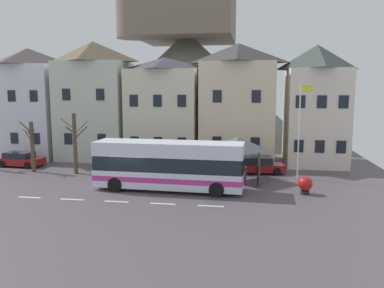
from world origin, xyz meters
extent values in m
cube|color=#51494E|center=(0.00, 0.00, -0.03)|extent=(40.00, 60.00, 0.06)
cube|color=silver|center=(-6.00, -2.80, 0.00)|extent=(1.60, 0.20, 0.01)
cube|color=silver|center=(-3.00, -2.80, 0.00)|extent=(1.60, 0.20, 0.01)
cube|color=silver|center=(0.00, -2.80, 0.00)|extent=(1.60, 0.20, 0.01)
cube|color=silver|center=(3.00, -2.80, 0.00)|extent=(1.60, 0.20, 0.01)
cube|color=silver|center=(6.00, -2.80, 0.00)|extent=(1.60, 0.20, 0.01)
cube|color=silver|center=(-14.83, 12.10, 4.77)|extent=(6.98, 6.21, 9.54)
pyramid|color=#443B3C|center=(-14.83, 12.10, 10.41)|extent=(6.98, 6.21, 1.76)
cube|color=black|center=(-14.83, 8.97, 2.28)|extent=(0.80, 0.06, 1.10)
cube|color=black|center=(-12.50, 8.97, 2.28)|extent=(0.80, 0.06, 1.10)
cube|color=black|center=(-14.83, 8.97, 6.43)|extent=(0.80, 0.06, 1.10)
cube|color=black|center=(-12.50, 8.97, 6.43)|extent=(0.80, 0.06, 1.10)
cube|color=beige|center=(-7.44, 11.55, 4.88)|extent=(6.79, 5.09, 9.76)
pyramid|color=brown|center=(-7.44, 11.55, 10.77)|extent=(6.79, 5.09, 2.01)
cube|color=black|center=(-9.14, 8.97, 2.33)|extent=(0.80, 0.06, 1.10)
cube|color=black|center=(-5.74, 8.97, 2.33)|extent=(0.80, 0.06, 1.10)
cube|color=black|center=(-9.14, 8.97, 6.58)|extent=(0.80, 0.06, 1.10)
cube|color=black|center=(-5.74, 8.97, 6.58)|extent=(0.80, 0.06, 1.10)
cube|color=beige|center=(-0.23, 11.95, 4.47)|extent=(6.78, 5.90, 8.94)
pyramid|color=#413C47|center=(-0.23, 11.95, 9.55)|extent=(6.78, 5.90, 1.22)
cube|color=black|center=(-2.49, 8.97, 2.14)|extent=(0.80, 0.06, 1.10)
cube|color=black|center=(-0.23, 8.97, 2.14)|extent=(0.80, 0.06, 1.10)
cube|color=black|center=(2.03, 8.97, 2.14)|extent=(0.80, 0.06, 1.10)
cube|color=black|center=(-2.49, 8.97, 6.02)|extent=(0.80, 0.06, 1.10)
cube|color=black|center=(-0.23, 8.97, 6.02)|extent=(0.80, 0.06, 1.10)
cube|color=black|center=(2.03, 8.97, 6.02)|extent=(0.80, 0.06, 1.10)
cube|color=beige|center=(6.96, 12.15, 4.78)|extent=(6.86, 6.29, 9.56)
pyramid|color=#393738|center=(6.96, 12.15, 10.47)|extent=(6.86, 6.29, 1.83)
cube|color=black|center=(5.25, 8.97, 2.29)|extent=(0.80, 0.06, 1.10)
cube|color=black|center=(8.68, 8.97, 2.29)|extent=(0.80, 0.06, 1.10)
cube|color=black|center=(5.25, 8.97, 6.44)|extent=(0.80, 0.06, 1.10)
cube|color=black|center=(8.68, 8.97, 6.44)|extent=(0.80, 0.06, 1.10)
cube|color=silver|center=(14.23, 12.44, 4.45)|extent=(5.33, 6.87, 8.90)
pyramid|color=#373F3B|center=(14.23, 12.44, 10.03)|extent=(5.33, 6.87, 2.26)
cube|color=black|center=(12.46, 8.97, 2.13)|extent=(0.80, 0.06, 1.10)
cube|color=black|center=(14.23, 8.97, 2.13)|extent=(0.80, 0.06, 1.10)
cube|color=black|center=(16.01, 8.97, 2.13)|extent=(0.80, 0.06, 1.10)
cube|color=black|center=(12.46, 8.97, 6.00)|extent=(0.80, 0.06, 1.10)
cube|color=black|center=(14.23, 8.97, 6.00)|extent=(0.80, 0.06, 1.10)
cube|color=black|center=(16.01, 8.97, 6.00)|extent=(0.80, 0.06, 1.10)
cone|color=slate|center=(-0.86, 28.53, 7.52)|extent=(32.91, 32.91, 15.05)
cube|color=#77665A|center=(-0.86, 28.53, 17.59)|extent=(12.92, 12.92, 7.49)
cylinder|color=#78655C|center=(-7.32, 25.30, 17.39)|extent=(4.90, 4.90, 7.10)
cube|color=white|center=(2.66, 0.54, 0.85)|extent=(10.49, 2.90, 1.20)
cube|color=#BF338C|center=(2.66, 0.54, 0.91)|extent=(10.51, 2.92, 0.36)
cube|color=#19232D|center=(2.66, 0.54, 1.96)|extent=(10.39, 2.85, 1.01)
cube|color=white|center=(2.66, 0.54, 2.94)|extent=(10.49, 2.90, 0.95)
cube|color=#19232D|center=(7.88, 0.37, 1.96)|extent=(0.13, 2.15, 0.97)
cylinder|color=black|center=(6.24, 1.65, 0.50)|extent=(1.01, 0.31, 1.00)
cylinder|color=black|center=(6.16, -0.81, 0.50)|extent=(1.01, 0.31, 1.00)
cylinder|color=black|center=(-0.84, 1.88, 0.50)|extent=(1.01, 0.31, 1.00)
cylinder|color=black|center=(-0.92, -0.57, 0.50)|extent=(1.01, 0.31, 1.00)
cylinder|color=#473D33|center=(5.65, 5.69, 1.20)|extent=(0.14, 0.14, 2.40)
cylinder|color=#473D33|center=(8.95, 5.69, 1.20)|extent=(0.14, 0.14, 2.40)
cylinder|color=#473D33|center=(5.65, 2.39, 1.20)|extent=(0.14, 0.14, 2.40)
cylinder|color=#473D33|center=(8.95, 2.39, 1.20)|extent=(0.14, 0.14, 2.40)
pyramid|color=#485458|center=(7.30, 4.04, 2.93)|extent=(3.60, 3.60, 1.06)
cube|color=maroon|center=(-12.63, 6.56, 0.50)|extent=(4.17, 2.16, 0.64)
cube|color=#1E232D|center=(-12.83, 6.58, 1.07)|extent=(2.54, 1.81, 0.50)
cylinder|color=black|center=(-11.23, 7.34, 0.32)|extent=(0.65, 0.25, 0.64)
cylinder|color=black|center=(-11.37, 5.58, 0.32)|extent=(0.65, 0.25, 0.64)
cylinder|color=black|center=(-13.89, 7.55, 0.32)|extent=(0.65, 0.25, 0.64)
cylinder|color=black|center=(-14.03, 5.79, 0.32)|extent=(0.65, 0.25, 0.64)
cube|color=silver|center=(-2.41, 6.62, 0.46)|extent=(4.48, 2.14, 0.55)
cube|color=#1E232D|center=(-2.63, 6.60, 0.98)|extent=(2.72, 1.81, 0.50)
cylinder|color=black|center=(-1.03, 7.60, 0.32)|extent=(0.65, 0.24, 0.64)
cylinder|color=black|center=(-0.92, 5.82, 0.32)|extent=(0.65, 0.24, 0.64)
cylinder|color=black|center=(-3.91, 7.41, 0.32)|extent=(0.65, 0.24, 0.64)
cylinder|color=black|center=(-3.79, 5.63, 0.32)|extent=(0.65, 0.24, 0.64)
cube|color=maroon|center=(9.01, 7.07, 0.50)|extent=(4.39, 2.17, 0.63)
cube|color=#1E232D|center=(8.80, 7.05, 1.11)|extent=(2.69, 1.79, 0.60)
cylinder|color=black|center=(10.31, 8.04, 0.32)|extent=(0.66, 0.27, 0.64)
cylinder|color=black|center=(10.49, 6.39, 0.32)|extent=(0.66, 0.27, 0.64)
cylinder|color=black|center=(7.53, 7.75, 0.32)|extent=(0.66, 0.27, 0.64)
cylinder|color=black|center=(7.71, 6.10, 0.32)|extent=(0.66, 0.27, 0.64)
cylinder|color=#2D2D38|center=(8.95, 2.90, 0.42)|extent=(0.18, 0.18, 0.85)
cylinder|color=#2D2D38|center=(8.91, 3.11, 0.42)|extent=(0.18, 0.18, 0.85)
cylinder|color=black|center=(8.93, 3.01, 1.09)|extent=(0.29, 0.29, 0.60)
sphere|color=#D1AD89|center=(8.93, 3.01, 1.51)|extent=(0.23, 0.23, 0.23)
cylinder|color=#2D2D38|center=(7.92, 2.78, 0.37)|extent=(0.16, 0.16, 0.75)
cylinder|color=#2D2D38|center=(7.92, 2.58, 0.37)|extent=(0.16, 0.16, 0.75)
cylinder|color=#2D382D|center=(7.92, 2.68, 0.98)|extent=(0.31, 0.31, 0.57)
sphere|color=#9E7A60|center=(7.92, 2.68, 1.38)|extent=(0.22, 0.22, 0.22)
cube|color=brown|center=(5.33, 5.80, 0.45)|extent=(1.48, 0.45, 0.08)
cube|color=brown|center=(5.33, 6.02, 0.67)|extent=(1.48, 0.06, 0.40)
cube|color=#2D2D33|center=(4.68, 5.80, 0.23)|extent=(0.08, 0.36, 0.45)
cube|color=#2D2D33|center=(5.99, 5.80, 0.23)|extent=(0.08, 0.36, 0.45)
cylinder|color=silver|center=(11.99, 5.30, 3.73)|extent=(0.10, 0.10, 7.46)
cube|color=yellow|center=(12.44, 5.30, 7.11)|extent=(0.90, 0.03, 0.56)
cylinder|color=black|center=(12.00, 0.85, 0.12)|extent=(0.59, 0.59, 0.25)
sphere|color=#B21919|center=(12.00, 0.85, 0.74)|extent=(0.98, 0.98, 0.98)
cylinder|color=brown|center=(-6.26, 4.52, 2.54)|extent=(0.33, 0.33, 5.08)
cylinder|color=brown|center=(-5.71, 4.61, 3.88)|extent=(1.17, 0.25, 1.14)
cylinder|color=brown|center=(-6.68, 4.62, 3.63)|extent=(0.88, 0.27, 0.48)
cylinder|color=brown|center=(-6.46, 4.98, 3.28)|extent=(0.49, 1.01, 0.83)
cylinder|color=brown|center=(-6.64, 4.12, 4.24)|extent=(0.82, 0.87, 0.97)
cylinder|color=brown|center=(-6.07, 4.21, 4.55)|extent=(0.46, 0.70, 0.75)
cylinder|color=brown|center=(-5.70, 4.55, 3.48)|extent=(1.19, 0.16, 1.13)
cylinder|color=brown|center=(-6.67, 4.60, 3.72)|extent=(0.88, 0.25, 0.55)
cylinder|color=brown|center=(-10.20, 4.61, 2.17)|extent=(0.34, 0.34, 4.34)
cylinder|color=brown|center=(-10.29, 4.30, 3.03)|extent=(0.25, 0.69, 1.03)
cylinder|color=brown|center=(-10.43, 4.30, 3.43)|extent=(0.52, 0.69, 0.68)
cylinder|color=brown|center=(-9.86, 4.26, 3.19)|extent=(0.76, 0.77, 1.22)
cylinder|color=brown|center=(-10.42, 4.13, 3.89)|extent=(0.55, 1.07, 1.10)
cylinder|color=brown|center=(-10.53, 4.90, 3.38)|extent=(0.73, 0.65, 0.60)
cylinder|color=brown|center=(-10.44, 4.71, 3.27)|extent=(0.57, 0.31, 0.82)
camera|label=1|loc=(8.36, -24.99, 6.98)|focal=35.51mm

